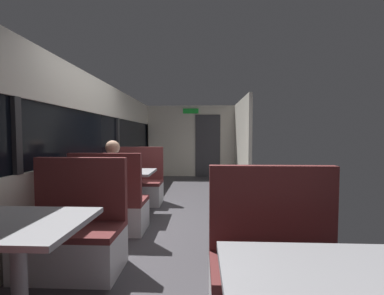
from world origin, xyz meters
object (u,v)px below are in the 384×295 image
at_px(bench_front_aisle_facing_entry, 278,278).
at_px(dining_table_near_window, 18,236).
at_px(seated_passenger, 112,192).
at_px(bench_mid_window_facing_entry, 138,187).
at_px(bench_near_window_facing_entry, 73,237).
at_px(dining_table_mid_window, 126,177).
at_px(bench_mid_window_facing_end, 111,208).

bearing_deg(bench_front_aisle_facing_entry, dining_table_near_window, -176.82).
xyz_separation_m(dining_table_near_window, seated_passenger, (0.00, 1.73, -0.10)).
xyz_separation_m(bench_mid_window_facing_entry, bench_front_aisle_facing_entry, (1.79, -2.96, 0.00)).
distance_m(bench_near_window_facing_entry, bench_mid_window_facing_entry, 2.36).
bearing_deg(bench_front_aisle_facing_entry, seated_passenger, 137.63).
height_order(bench_mid_window_facing_entry, bench_front_aisle_facing_entry, same).
bearing_deg(dining_table_mid_window, bench_near_window_facing_entry, -90.00).
xyz_separation_m(dining_table_near_window, bench_mid_window_facing_end, (0.00, 1.66, -0.31)).
bearing_deg(dining_table_near_window, bench_mid_window_facing_entry, 90.00).
relative_size(dining_table_near_window, dining_table_mid_window, 1.00).
xyz_separation_m(bench_mid_window_facing_entry, seated_passenger, (0.00, -1.33, 0.21)).
bearing_deg(dining_table_near_window, seated_passenger, 90.00).
bearing_deg(bench_front_aisle_facing_entry, bench_mid_window_facing_entry, 121.17).
relative_size(dining_table_near_window, bench_mid_window_facing_entry, 0.82).
xyz_separation_m(bench_near_window_facing_entry, bench_mid_window_facing_entry, (0.00, 2.36, 0.00)).
bearing_deg(bench_near_window_facing_entry, bench_front_aisle_facing_entry, -18.53).
bearing_deg(bench_mid_window_facing_end, dining_table_mid_window, 90.00).
height_order(bench_mid_window_facing_end, bench_front_aisle_facing_entry, same).
xyz_separation_m(dining_table_mid_window, bench_mid_window_facing_entry, (0.00, 0.70, -0.31)).
xyz_separation_m(dining_table_mid_window, seated_passenger, (0.00, -0.63, -0.10)).
xyz_separation_m(dining_table_mid_window, bench_mid_window_facing_end, (0.00, -0.70, -0.31)).
height_order(bench_mid_window_facing_end, seated_passenger, seated_passenger).
height_order(dining_table_near_window, dining_table_mid_window, same).
xyz_separation_m(bench_front_aisle_facing_entry, seated_passenger, (-1.79, 1.63, 0.21)).
bearing_deg(dining_table_near_window, bench_near_window_facing_entry, 90.00).
bearing_deg(bench_mid_window_facing_entry, bench_near_window_facing_entry, -90.00).
height_order(dining_table_mid_window, bench_mid_window_facing_entry, bench_mid_window_facing_entry).
distance_m(dining_table_near_window, bench_front_aisle_facing_entry, 1.82).
xyz_separation_m(dining_table_near_window, bench_near_window_facing_entry, (0.00, 0.70, -0.31)).
bearing_deg(dining_table_mid_window, bench_mid_window_facing_entry, 90.00).
xyz_separation_m(bench_mid_window_facing_end, bench_front_aisle_facing_entry, (1.79, -1.56, 0.00)).
bearing_deg(dining_table_near_window, bench_front_aisle_facing_entry, 3.18).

